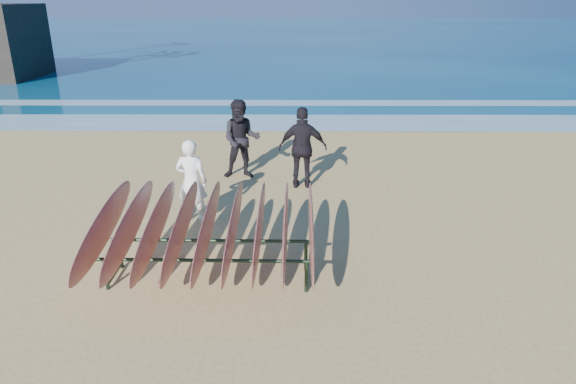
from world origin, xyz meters
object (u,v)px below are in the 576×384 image
person_dark_a (241,139)px  surfboard_rack (207,228)px  person_dark_b (303,148)px  person_white (191,181)px

person_dark_a → surfboard_rack: bearing=-93.2°
person_dark_b → person_dark_a: bearing=-22.9°
person_white → person_dark_a: bearing=-98.9°
person_white → person_dark_b: (2.15, 1.94, 0.10)m
surfboard_rack → person_dark_b: bearing=70.8°
person_white → person_dark_a: 2.70m
person_dark_a → person_dark_b: bearing=-27.1°
surfboard_rack → person_dark_b: person_dark_b is taller
surfboard_rack → person_white: (-0.63, 2.19, -0.04)m
surfboard_rack → person_dark_a: 4.79m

